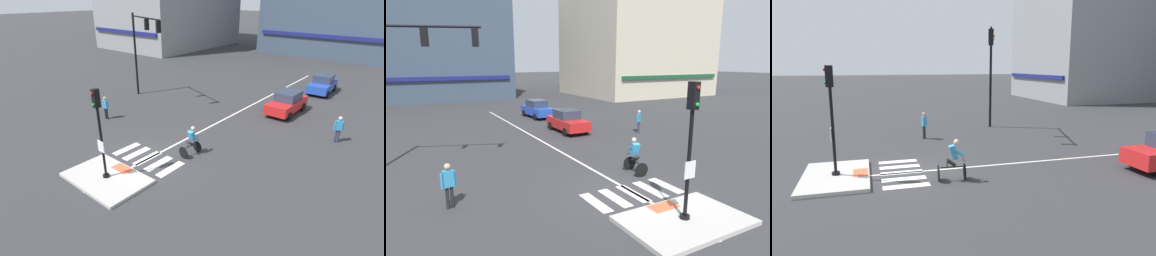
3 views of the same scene
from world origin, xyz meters
The scene contains 18 objects.
ground_plane centered at (0.00, 0.00, 0.00)m, with size 300.00×300.00×0.00m, color #333335.
traffic_island centered at (0.00, -2.67, 0.07)m, with size 4.12×2.63×0.15m, color #B2AFA8.
tactile_pad_front centered at (0.00, -1.70, 0.15)m, with size 1.10×0.60×0.01m, color #DB5B38.
signal_pole centered at (0.00, -2.68, 2.81)m, with size 0.44×0.38×4.41m.
crosswalk_stripe_a centered at (-1.75, -0.01, 0.00)m, with size 0.44×1.80×0.01m, color silver.
crosswalk_stripe_b centered at (-0.87, -0.01, 0.00)m, with size 0.44×1.80×0.01m, color silver.
crosswalk_stripe_c centered at (0.00, -0.01, 0.00)m, with size 0.44×1.80×0.01m, color silver.
crosswalk_stripe_d centered at (0.87, -0.01, 0.00)m, with size 0.44×1.80×0.01m, color silver.
crosswalk_stripe_e centered at (1.75, -0.01, 0.00)m, with size 0.44×1.80×0.01m, color silver.
lane_centre_line centered at (0.07, 10.00, 0.00)m, with size 0.14×28.00×0.01m, color silver.
traffic_light_mast centered at (-7.80, 6.95, 4.79)m, with size 5.14×2.08×6.89m.
building_corner_right centered at (-2.87, 44.73, 8.61)m, with size 18.70×21.86×17.18m.
building_far_block centered at (25.80, 32.49, 8.93)m, with size 19.89×17.23×17.83m.
car_red_eastbound_far centered at (2.90, 11.50, 0.81)m, with size 1.86×4.11×1.64m.
car_blue_eastbound_distant centered at (3.26, 18.49, 0.81)m, with size 2.03×4.19×1.64m.
cyclist centered at (1.57, 1.88, 0.87)m, with size 0.79×1.16×1.68m.
pedestrian_at_curb_left centered at (-6.54, 2.09, 0.98)m, with size 0.54×0.30×1.67m.
pedestrian_waiting_far_side centered at (7.36, 8.68, 0.98)m, with size 0.49×0.37×1.67m.
Camera 2 is at (-7.59, -9.33, 5.11)m, focal length 29.69 mm.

